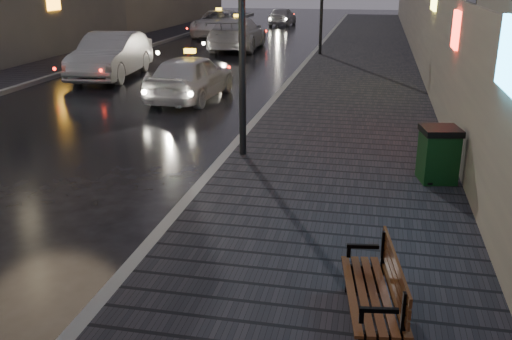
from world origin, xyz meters
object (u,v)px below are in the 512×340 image
(bench, at_px, (379,291))
(taxi_far, at_px, (219,23))
(trash_bin, at_px, (438,154))
(car_left_mid, at_px, (111,55))
(taxi_mid, at_px, (237,33))
(taxi_near, at_px, (191,77))
(car_far, at_px, (282,16))

(bench, bearing_deg, taxi_far, 100.21)
(bench, xyz_separation_m, trash_bin, (1.02, 4.84, 0.10))
(bench, relative_size, car_left_mid, 0.33)
(car_left_mid, distance_m, taxi_mid, 9.40)
(taxi_near, xyz_separation_m, taxi_mid, (-1.46, 12.19, 0.10))
(taxi_near, height_order, car_left_mid, car_left_mid)
(taxi_mid, relative_size, taxi_far, 0.99)
(bench, xyz_separation_m, car_left_mid, (-9.95, 14.57, 0.27))
(trash_bin, relative_size, taxi_far, 0.18)
(trash_bin, height_order, taxi_far, taxi_far)
(car_left_mid, relative_size, car_far, 1.29)
(car_left_mid, height_order, taxi_mid, car_left_mid)
(car_far, bearing_deg, taxi_far, 76.08)
(bench, distance_m, taxi_mid, 24.67)
(bench, distance_m, car_left_mid, 17.64)
(bench, xyz_separation_m, taxi_mid, (-7.25, 23.58, 0.26))
(taxi_mid, bearing_deg, trash_bin, 111.72)
(bench, xyz_separation_m, taxi_near, (-5.79, 11.38, 0.16))
(taxi_mid, bearing_deg, car_left_mid, 71.23)
(taxi_mid, xyz_separation_m, taxi_far, (-2.69, 6.23, -0.03))
(taxi_near, bearing_deg, bench, 120.71)
(car_left_mid, bearing_deg, car_far, 78.32)
(taxi_mid, bearing_deg, car_far, -91.71)
(taxi_near, relative_size, car_far, 1.07)
(bench, bearing_deg, taxi_mid, 98.86)
(taxi_mid, distance_m, taxi_far, 6.79)
(bench, height_order, taxi_far, taxi_far)
(bench, relative_size, taxi_far, 0.29)
(car_far, bearing_deg, taxi_mid, 93.30)
(trash_bin, bearing_deg, car_far, 92.58)
(trash_bin, distance_m, taxi_mid, 20.48)
(bench, distance_m, taxi_far, 31.42)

